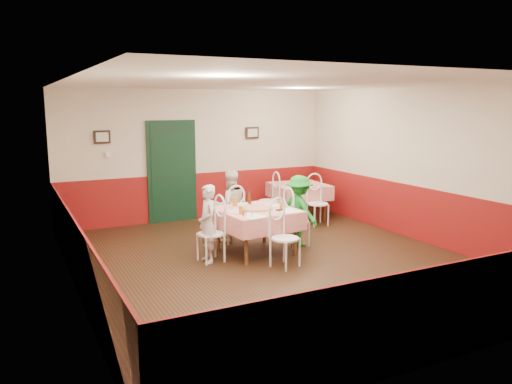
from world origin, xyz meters
name	(u,v)px	position (x,y,z in m)	size (l,w,h in m)	color
floor	(275,262)	(0.00, 0.00, 0.00)	(7.00, 7.00, 0.00)	black
ceiling	(276,83)	(0.00, 0.00, 2.80)	(7.00, 7.00, 0.00)	white
back_wall	(198,155)	(0.00, 3.50, 1.40)	(6.00, 0.10, 2.80)	beige
front_wall	(456,222)	(0.00, -3.50, 1.40)	(6.00, 0.10, 2.80)	beige
left_wall	(71,190)	(-3.00, 0.00, 1.40)	(0.10, 7.00, 2.80)	beige
right_wall	(420,165)	(3.00, 0.00, 1.40)	(0.10, 7.00, 2.80)	beige
wainscot_back	(199,196)	(0.00, 3.48, 0.50)	(6.00, 0.03, 1.00)	maroon
wainscot_front	(449,312)	(0.00, -3.48, 0.50)	(6.00, 0.03, 1.00)	maroon
wainscot_left	(77,257)	(-2.98, 0.00, 0.50)	(0.03, 7.00, 1.00)	maroon
wainscot_right	(416,213)	(2.98, 0.00, 0.50)	(0.03, 7.00, 1.00)	maroon
door	(172,173)	(-0.60, 3.45, 1.05)	(0.96, 0.06, 2.10)	black
picture_left	(102,137)	(-2.00, 3.45, 1.85)	(0.32, 0.03, 0.26)	black
picture_right	(252,133)	(1.30, 3.45, 1.85)	(0.32, 0.03, 0.26)	black
thermostat	(108,154)	(-1.90, 3.45, 1.50)	(0.10, 0.03, 0.10)	white
main_table	(256,231)	(-0.06, 0.56, 0.38)	(1.22, 1.22, 0.77)	red
second_table	(299,201)	(1.98, 2.50, 0.38)	(1.12, 1.12, 0.77)	red
chair_left	(211,234)	(-0.90, 0.48, 0.45)	(0.42, 0.42, 0.90)	white
chair_right	(297,221)	(0.79, 0.64, 0.45)	(0.42, 0.42, 0.90)	white
chair_far	(231,218)	(-0.13, 1.41, 0.45)	(0.42, 0.42, 0.90)	white
chair_near	(285,239)	(0.02, -0.29, 0.45)	(0.42, 0.42, 0.90)	white
chair_second_a	(269,201)	(1.23, 2.50, 0.45)	(0.42, 0.42, 0.90)	white
chair_second_b	(318,204)	(1.98, 1.75, 0.45)	(0.42, 0.42, 0.90)	white
pizza	(257,208)	(-0.04, 0.54, 0.78)	(0.49, 0.49, 0.03)	#B74723
plate_left	(235,212)	(-0.48, 0.49, 0.77)	(0.25, 0.25, 0.01)	white
plate_right	(275,206)	(0.33, 0.62, 0.77)	(0.25, 0.25, 0.01)	white
plate_far	(242,204)	(-0.11, 1.00, 0.77)	(0.25, 0.25, 0.01)	white
glass_a	(241,210)	(-0.46, 0.28, 0.83)	(0.07, 0.07, 0.14)	#BF7219
glass_b	(282,205)	(0.33, 0.37, 0.83)	(0.07, 0.07, 0.14)	#BF7219
glass_c	(235,202)	(-0.27, 0.95, 0.83)	(0.08, 0.08, 0.15)	#BF7219
beer_bottle	(249,198)	(0.03, 0.98, 0.87)	(0.06, 0.06, 0.23)	#381C0A
shaker_a	(246,214)	(-0.46, 0.11, 0.81)	(0.04, 0.04, 0.09)	silver
shaker_b	(252,214)	(-0.38, 0.06, 0.81)	(0.04, 0.04, 0.09)	silver
shaker_c	(243,213)	(-0.48, 0.17, 0.81)	(0.04, 0.04, 0.09)	#B23319
menu_left	(252,216)	(-0.35, 0.12, 0.76)	(0.30, 0.40, 0.00)	white
menu_right	(289,210)	(0.38, 0.22, 0.76)	(0.30, 0.40, 0.00)	white
wallet	(280,210)	(0.24, 0.28, 0.77)	(0.11, 0.09, 0.02)	black
diner_left	(208,224)	(-0.95, 0.48, 0.62)	(0.45, 0.30, 1.24)	gray
diner_far	(230,206)	(-0.14, 1.46, 0.66)	(0.64, 0.50, 1.31)	gray
diner_right	(299,211)	(0.84, 0.64, 0.63)	(0.81, 0.47, 1.26)	gray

